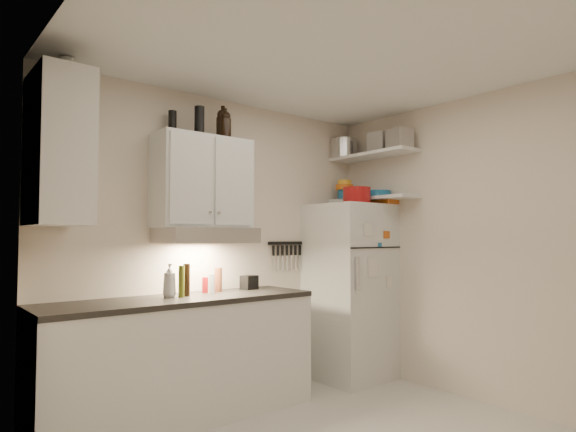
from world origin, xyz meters
TOP-DOWN VIEW (x-y plane):
  - ceiling at (0.00, 0.00)m, footprint 3.20×3.00m
  - back_wall at (0.00, 1.51)m, footprint 3.20×0.02m
  - left_wall at (-1.61, 0.00)m, footprint 0.02×3.00m
  - right_wall at (1.61, 0.00)m, footprint 0.02×3.00m
  - base_cabinet at (-0.55, 1.20)m, footprint 2.10×0.60m
  - countertop at (-0.55, 1.20)m, footprint 2.10×0.62m
  - upper_cabinet at (-0.30, 1.33)m, footprint 0.80×0.33m
  - side_cabinet at (-1.44, 1.20)m, footprint 0.33×0.55m
  - range_hood at (-0.30, 1.27)m, footprint 0.76×0.46m
  - fridge at (1.25, 1.16)m, footprint 0.70×0.68m
  - shelf_hi at (1.45, 1.02)m, footprint 0.30×0.95m
  - shelf_lo at (1.45, 1.02)m, footprint 0.30×0.95m
  - knife_strip at (0.70, 1.49)m, footprint 0.42×0.02m
  - dutch_oven at (1.17, 0.98)m, footprint 0.33×0.33m
  - book_stack at (1.51, 0.92)m, footprint 0.18×0.22m
  - spice_jar at (1.23, 1.11)m, footprint 0.09×0.09m
  - stock_pot at (1.41, 1.38)m, footprint 0.29×0.29m
  - tin_a at (1.46, 0.94)m, footprint 0.22×0.21m
  - tin_b at (1.44, 0.68)m, footprint 0.21×0.21m
  - bowl_teal at (1.40, 1.31)m, footprint 0.23×0.23m
  - bowl_orange at (1.35, 1.32)m, footprint 0.18×0.18m
  - bowl_yellow at (1.35, 1.32)m, footprint 0.14×0.14m
  - plates at (1.49, 0.99)m, footprint 0.31×0.31m
  - growler_a at (-0.13, 1.26)m, footprint 0.12×0.12m
  - growler_b at (-0.12, 1.32)m, footprint 0.11×0.11m
  - thermos_a at (-0.37, 1.27)m, footprint 0.10×0.10m
  - thermos_b at (-0.54, 1.40)m, footprint 0.08×0.08m
  - side_jar at (-1.38, 1.28)m, footprint 0.13×0.13m
  - soap_bottle at (-0.63, 1.25)m, footprint 0.12×0.12m
  - pepper_mill at (-0.14, 1.35)m, footprint 0.08×0.08m
  - oil_bottle at (-0.55, 1.20)m, footprint 0.05×0.05m
  - vinegar_bottle at (-0.49, 1.24)m, footprint 0.07×0.07m
  - clear_bottle at (-0.25, 1.26)m, footprint 0.06×0.06m
  - red_jar at (-0.25, 1.35)m, footprint 0.07×0.07m
  - caddy at (0.17, 1.35)m, footprint 0.16×0.13m

SIDE VIEW (x-z plane):
  - base_cabinet at x=-0.55m, z-range 0.00..0.88m
  - fridge at x=1.25m, z-range 0.00..1.70m
  - countertop at x=-0.55m, z-range 0.88..0.92m
  - caddy at x=0.17m, z-range 0.92..1.04m
  - red_jar at x=-0.25m, z-range 0.92..1.05m
  - clear_bottle at x=-0.25m, z-range 0.92..1.08m
  - pepper_mill at x=-0.14m, z-range 0.92..1.12m
  - oil_bottle at x=-0.55m, z-range 0.92..1.16m
  - vinegar_bottle at x=-0.49m, z-range 0.92..1.17m
  - soap_bottle at x=-0.63m, z-range 0.92..1.20m
  - back_wall at x=0.00m, z-range 0.00..2.60m
  - left_wall at x=-1.61m, z-range 0.00..2.60m
  - right_wall at x=1.61m, z-range 0.00..2.60m
  - knife_strip at x=0.70m, z-range 1.31..1.33m
  - range_hood at x=-0.30m, z-range 1.33..1.45m
  - book_stack at x=1.51m, z-range 1.70..1.77m
  - spice_jar at x=1.23m, z-range 1.70..1.81m
  - shelf_lo at x=1.45m, z-range 1.75..1.77m
  - dutch_oven at x=1.17m, z-range 1.70..1.85m
  - plates at x=1.49m, z-range 1.77..1.84m
  - bowl_teal at x=1.40m, z-range 1.77..1.87m
  - upper_cabinet at x=-0.30m, z-range 1.45..2.20m
  - bowl_orange at x=1.35m, z-range 1.87..1.92m
  - bowl_yellow at x=1.35m, z-range 1.92..1.97m
  - side_cabinet at x=-1.44m, z-range 1.45..2.45m
  - shelf_hi at x=1.45m, z-range 2.19..2.22m
  - thermos_b at x=-0.54m, z-range 2.20..2.39m
  - tin_b at x=1.44m, z-range 2.21..2.40m
  - stock_pot at x=1.41m, z-range 2.21..2.41m
  - tin_a at x=1.46m, z-range 2.21..2.41m
  - thermos_a at x=-0.37m, z-range 2.20..2.43m
  - growler_a at x=-0.13m, z-range 2.20..2.43m
  - growler_b at x=-0.12m, z-range 2.20..2.47m
  - side_jar at x=-1.38m, z-range 2.45..2.59m
  - ceiling at x=0.00m, z-range 2.60..2.62m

